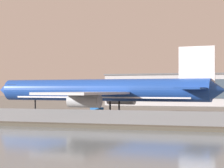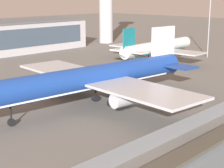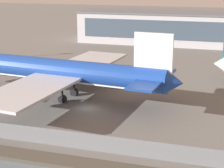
# 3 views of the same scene
# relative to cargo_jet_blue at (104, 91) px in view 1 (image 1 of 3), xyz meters

# --- Properties ---
(ground_plane) EXTENTS (500.00, 500.00, 0.00)m
(ground_plane) POSITION_rel_cargo_jet_blue_xyz_m (7.68, -4.16, -5.26)
(ground_plane) COLOR #66635E
(shoreline_seawall) EXTENTS (320.00, 3.00, 0.50)m
(shoreline_seawall) POSITION_rel_cargo_jet_blue_xyz_m (7.68, -24.66, -5.01)
(shoreline_seawall) COLOR #474238
(shoreline_seawall) RESTS_ON ground
(perimeter_fence) EXTENTS (280.00, 0.10, 2.42)m
(perimeter_fence) POSITION_rel_cargo_jet_blue_xyz_m (7.68, -20.16, -4.06)
(perimeter_fence) COLOR slate
(perimeter_fence) RESTS_ON ground
(cargo_jet_blue) EXTENTS (50.74, 44.18, 13.80)m
(cargo_jet_blue) POSITION_rel_cargo_jet_blue_xyz_m (0.00, 0.00, 0.00)
(cargo_jet_blue) COLOR #193D93
(cargo_jet_blue) RESTS_ON ground
(baggage_tug) EXTENTS (3.57, 3.01, 1.80)m
(baggage_tug) POSITION_rel_cargo_jet_blue_xyz_m (-6.80, 14.51, -4.46)
(baggage_tug) COLOR #19519E
(baggage_tug) RESTS_ON ground
(terminal_building) EXTENTS (75.03, 20.44, 11.02)m
(terminal_building) POSITION_rel_cargo_jet_blue_xyz_m (16.88, 70.46, 0.26)
(terminal_building) COLOR #B2B2B7
(terminal_building) RESTS_ON ground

